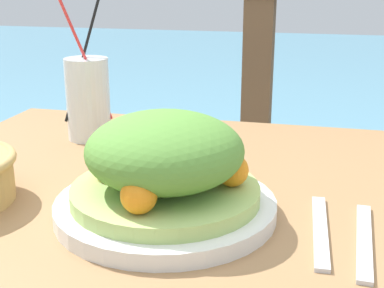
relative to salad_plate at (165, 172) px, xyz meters
name	(u,v)px	position (x,y,z in m)	size (l,w,h in m)	color
patio_table	(188,285)	(0.02, 0.02, -0.17)	(0.92, 0.84, 0.74)	#997047
railing_fence	(258,71)	(0.02, 0.73, 0.00)	(2.80, 0.08, 1.06)	brown
sea_backdrop	(297,93)	(0.02, 3.23, -0.59)	(12.00, 4.00, 0.41)	#568EA8
salad_plate	(165,172)	(0.00, 0.00, 0.00)	(0.27, 0.27, 0.13)	silver
drink_glass	(88,99)	(-0.22, 0.27, 0.02)	(0.08, 0.08, 0.24)	silver
fork	(320,230)	(0.19, 0.00, -0.05)	(0.02, 0.18, 0.00)	silver
knife	(364,240)	(0.23, -0.02, -0.05)	(0.03, 0.18, 0.00)	silver
orange_near_basket	(146,138)	(-0.08, 0.17, -0.02)	(0.08, 0.08, 0.08)	orange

